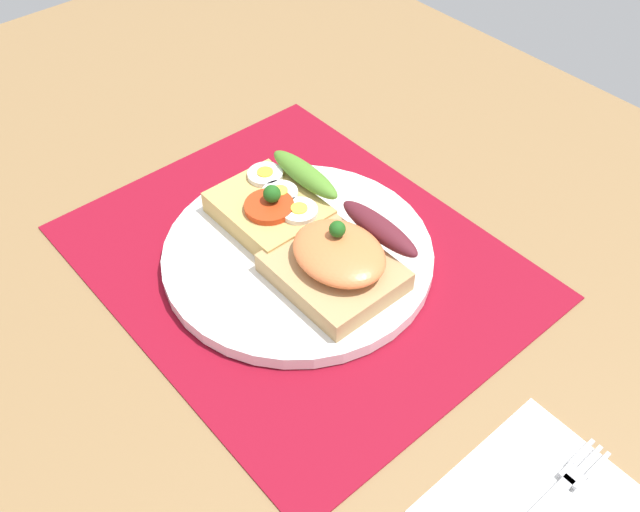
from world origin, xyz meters
The scene contains 6 objects.
ground_plane centered at (0.00, 0.00, -1.60)cm, with size 120.00×90.00×3.20cm, color olive.
placemat centered at (0.00, 0.00, 0.15)cm, with size 38.83×31.53×0.30cm, color maroon.
plate centered at (0.00, 0.00, 0.93)cm, with size 24.02×24.02×1.26cm, color white.
sandwich_egg_tomato centered at (-4.71, 1.23, 3.13)cm, with size 9.98×9.36×4.34cm.
sandwich_salmon centered at (4.77, 0.97, 3.47)cm, with size 10.44×10.17×5.39cm.
fork centered at (28.58, -2.61, 0.76)cm, with size 1.62×14.56×0.32cm.
Camera 1 is at (34.87, -27.52, 46.06)cm, focal length 39.93 mm.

